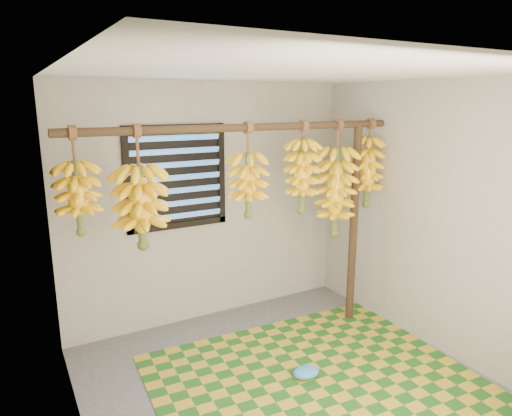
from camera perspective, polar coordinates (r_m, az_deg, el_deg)
floor at (r=3.89m, az=4.27°, el=-21.57°), size 3.00×3.00×0.01m
ceiling at (r=3.20m, az=5.03°, el=16.67°), size 3.00×3.00×0.01m
wall_back at (r=4.63m, az=-5.79°, el=0.54°), size 3.00×0.01×2.40m
wall_left at (r=2.85m, az=-21.78°, el=-8.54°), size 0.01×3.00×2.40m
wall_right at (r=4.35m, az=21.35°, el=-1.16°), size 0.01×3.00×2.40m
window at (r=4.42m, az=-9.89°, el=3.77°), size 1.00×0.04×1.00m
hanging_pole at (r=3.80m, az=-1.12°, el=10.04°), size 3.00×0.06×0.06m
support_post at (r=4.65m, az=12.10°, el=-2.19°), size 0.08×0.08×2.00m
woven_mat at (r=3.98m, az=7.34°, el=-20.58°), size 2.62×2.14×0.01m
plastic_bag at (r=3.97m, az=6.28°, el=-19.74°), size 0.24×0.19×0.09m
banana_bunch_a at (r=3.44m, az=-21.34°, el=1.18°), size 0.31×0.31×0.77m
banana_bunch_b at (r=3.55m, az=-14.18°, el=0.09°), size 0.40×0.40×0.94m
banana_bunch_c at (r=3.86m, az=-1.00°, el=2.88°), size 0.34×0.34×0.81m
banana_bunch_d at (r=4.14m, az=5.79°, el=4.00°), size 0.30×0.30×0.83m
banana_bunch_e at (r=4.41m, az=9.90°, el=1.96°), size 0.40×0.40×1.11m
banana_bunch_f at (r=4.64m, az=13.81°, el=4.41°), size 0.28×0.28×0.86m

